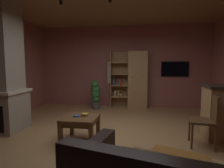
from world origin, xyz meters
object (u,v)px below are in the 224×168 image
Objects in this scene: bookshelf_cabinet at (135,80)px; table_book_1 at (85,114)px; coffee_table at (80,121)px; table_book_0 at (77,116)px; dining_chair at (207,118)px; potted_floor_plant at (96,93)px; stone_fireplace at (1,73)px; wall_mounted_tv at (175,69)px.

bookshelf_cabinet reaches higher than table_book_1.
bookshelf_cabinet is 3.00× the size of coffee_table.
bookshelf_cabinet is 17.69× the size of table_book_0.
coffee_table is 2.29m from dining_chair.
dining_chair is (1.32, -2.85, -0.42)m from bookshelf_cabinet.
bookshelf_cabinet is 3.06m from table_book_1.
bookshelf_cabinet is 2.10× the size of dining_chair.
bookshelf_cabinet is 3.18m from table_book_0.
potted_floor_plant is at bearing 95.89° from table_book_0.
dining_chair is at bearing -44.13° from potted_floor_plant.
dining_chair reaches higher than table_book_0.
coffee_table is at bearing -177.48° from dining_chair.
potted_floor_plant is at bearing 97.40° from coffee_table.
stone_fireplace is 2.02m from table_book_0.
dining_chair is (2.22, 0.04, 0.02)m from table_book_1.
table_book_1 is at bearing -80.95° from potted_floor_plant.
potted_floor_plant is (-0.34, 2.65, 0.13)m from coffee_table.
potted_floor_plant reaches higher than coffee_table.
table_book_0 is at bearing -168.95° from coffee_table.
table_book_1 is 0.12× the size of potted_floor_plant.
wall_mounted_tv reaches higher than table_book_0.
bookshelf_cabinet is at bearing 114.84° from dining_chair.
bookshelf_cabinet is at bearing 42.56° from stone_fireplace.
wall_mounted_tv reaches higher than table_book_1.
coffee_table is at bearing -125.94° from wall_mounted_tv.
stone_fireplace is 2.95× the size of potted_floor_plant.
table_book_1 is (1.96, -0.27, -0.77)m from stone_fireplace.
bookshelf_cabinet reaches higher than potted_floor_plant.
potted_floor_plant is at bearing -168.96° from wall_mounted_tv.
dining_chair is at bearing 2.52° from coffee_table.
table_book_1 is at bearing 43.98° from coffee_table.
table_book_1 is at bearing -125.69° from wall_mounted_tv.
coffee_table is at bearing -108.05° from bookshelf_cabinet.
stone_fireplace reaches higher than potted_floor_plant.
stone_fireplace is at bearing -123.76° from potted_floor_plant.
bookshelf_cabinet is 1.41m from potted_floor_plant.
bookshelf_cabinet is 2.13× the size of wall_mounted_tv.
coffee_table is 0.71× the size of wall_mounted_tv.
table_book_0 is at bearing -177.22° from dining_chair.
bookshelf_cabinet reaches higher than dining_chair.
dining_chair is at bearing -90.19° from wall_mounted_tv.
table_book_0 is 0.93× the size of table_book_1.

